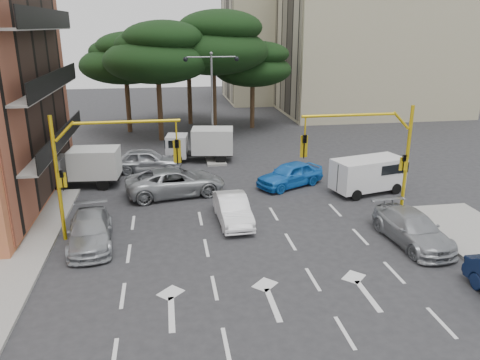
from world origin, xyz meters
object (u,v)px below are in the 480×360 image
at_px(car_white_hatch, 233,209).
at_px(car_silver_wagon, 90,231).
at_px(car_silver_cross_a, 176,182).
at_px(box_truck_a, 81,168).
at_px(street_lamp_center, 212,86).
at_px(car_silver_parked, 412,229).
at_px(signal_mast_left, 96,160).
at_px(box_truck_b, 201,145).
at_px(signal_mast_right, 375,148).
at_px(car_blue_compact, 290,174).
at_px(car_silver_cross_b, 147,160).
at_px(van_white, 368,175).

relative_size(car_white_hatch, car_silver_wagon, 0.90).
height_order(car_silver_cross_a, box_truck_a, box_truck_a).
bearing_deg(car_silver_wagon, car_silver_cross_a, 50.70).
distance_m(street_lamp_center, car_silver_parked, 19.20).
bearing_deg(car_silver_parked, signal_mast_left, 164.25).
bearing_deg(car_white_hatch, box_truck_b, 90.99).
bearing_deg(street_lamp_center, signal_mast_right, -64.09).
xyz_separation_m(car_white_hatch, car_blue_compact, (4.43, 5.12, 0.06)).
distance_m(car_silver_parked, box_truck_b, 17.92).
bearing_deg(signal_mast_left, car_blue_compact, 28.49).
distance_m(car_silver_parked, box_truck_a, 19.91).
bearing_deg(signal_mast_left, car_silver_cross_b, 80.31).
bearing_deg(car_white_hatch, car_silver_parked, -27.68).
bearing_deg(van_white, car_silver_wagon, -87.01).
relative_size(car_blue_compact, car_silver_parked, 0.91).
relative_size(street_lamp_center, car_silver_cross_a, 1.31).
xyz_separation_m(car_silver_cross_a, box_truck_a, (-5.85, 2.55, 0.40)).
height_order(car_silver_wagon, car_silver_parked, car_silver_parked).
bearing_deg(car_silver_cross_b, box_truck_a, 124.78).
height_order(signal_mast_right, car_silver_cross_a, signal_mast_right).
xyz_separation_m(car_white_hatch, box_truck_b, (-0.70, 11.92, 0.53)).
height_order(signal_mast_left, car_white_hatch, signal_mast_left).
bearing_deg(car_silver_cross_a, van_white, -107.30).
distance_m(street_lamp_center, van_white, 13.77).
height_order(car_blue_compact, box_truck_b, box_truck_b).
distance_m(signal_mast_left, car_silver_cross_b, 11.15).
relative_size(car_white_hatch, car_blue_compact, 0.95).
height_order(signal_mast_left, car_silver_cross_b, signal_mast_left).
xyz_separation_m(signal_mast_left, car_silver_cross_a, (3.65, 5.46, -3.06)).
height_order(car_white_hatch, car_silver_cross_b, car_silver_cross_b).
height_order(car_white_hatch, car_silver_parked, car_silver_parked).
height_order(signal_mast_left, car_silver_cross_a, signal_mast_left).
bearing_deg(car_silver_parked, car_silver_cross_b, 128.88).
distance_m(car_silver_cross_b, box_truck_b, 4.50).
distance_m(signal_mast_right, car_silver_parked, 4.42).
distance_m(street_lamp_center, car_silver_cross_a, 10.21).
bearing_deg(box_truck_b, box_truck_a, 129.25).
relative_size(signal_mast_right, car_silver_parked, 1.20).
distance_m(car_white_hatch, car_silver_wagon, 7.09).
bearing_deg(signal_mast_right, signal_mast_left, 180.00).
height_order(car_blue_compact, car_silver_cross_b, car_silver_cross_b).
height_order(car_silver_wagon, box_truck_b, box_truck_b).
bearing_deg(car_silver_parked, car_silver_wagon, 167.45).
bearing_deg(box_truck_b, van_white, -123.85).
bearing_deg(street_lamp_center, box_truck_a, -146.31).
relative_size(signal_mast_right, box_truck_a, 1.21).
xyz_separation_m(car_blue_compact, car_silver_parked, (3.54, -8.88, -0.05)).
height_order(car_silver_cross_a, van_white, van_white).
relative_size(car_silver_cross_a, car_silver_parked, 1.18).
bearing_deg(car_silver_cross_b, signal_mast_right, -129.60).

